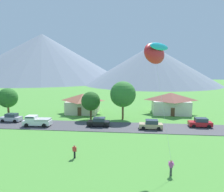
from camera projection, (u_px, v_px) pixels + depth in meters
road_strip at (125, 127)px, 39.90m from camera, size 160.00×6.90×0.08m
mountain_far_west_ridge at (43, 58)px, 182.23m from camera, size 139.05×139.05×39.71m
mountain_central_ridge at (151, 65)px, 141.34m from camera, size 89.00×89.00×25.71m
mountain_west_ridge at (39, 60)px, 182.22m from camera, size 85.56×85.56×36.06m
house_leftmost at (171, 103)px, 51.97m from camera, size 9.37×7.37×5.12m
house_left_center at (83, 103)px, 52.65m from camera, size 7.94×7.54×4.79m
tree_near_left at (91, 101)px, 45.63m from camera, size 4.11×4.11×6.07m
tree_left_of_center at (123, 94)px, 45.45m from camera, size 5.55×5.55×8.30m
tree_center at (8, 98)px, 47.72m from camera, size 4.41×4.41×6.64m
parked_car_silver_west_end at (11, 118)px, 43.93m from camera, size 4.24×2.15×1.68m
parked_car_tan_mid_west at (151, 125)px, 38.58m from camera, size 4.21×2.11×1.68m
parked_car_red_mid_east at (200, 123)px, 39.96m from camera, size 4.21×2.10×1.68m
parked_car_black_east_end at (99, 122)px, 40.39m from camera, size 4.23×2.14×1.68m
pickup_truck_white_west_side at (37, 121)px, 40.51m from camera, size 5.27×2.47×1.99m
kite_flyer_with_kite at (155, 54)px, 24.35m from camera, size 3.85×6.28×14.14m
watcher_person at (75, 151)px, 26.25m from camera, size 0.56×0.24×1.68m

